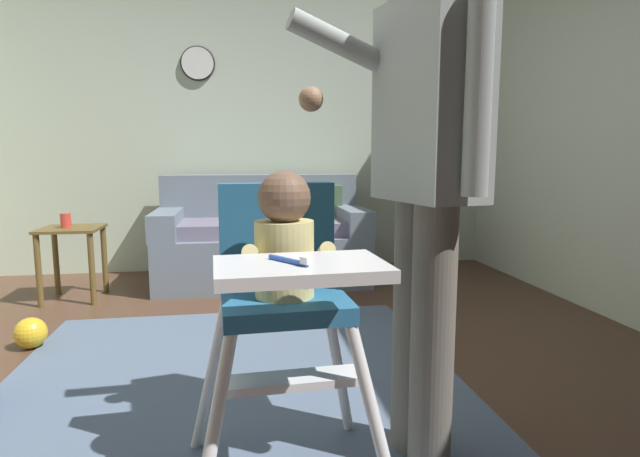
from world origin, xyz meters
The scene contains 10 objects.
ground centered at (0.00, 0.00, -0.05)m, with size 6.33×6.58×0.10m, color #4F3526.
wall_far centered at (0.00, 2.52, 1.36)m, with size 5.53×0.06×2.71m, color beige.
area_rug centered at (0.02, -0.02, 0.00)m, with size 2.07×2.27×0.01m, color slate.
couch centered at (0.26, 2.00, 0.33)m, with size 1.67×0.86×0.86m.
high_chair centered at (0.19, -0.70, 0.68)m, with size 0.64×0.75×0.98m.
adult_standing centered at (0.65, -0.60, 0.95)m, with size 0.58×0.50×1.68m.
toy_ball centered at (-1.04, 0.67, 0.08)m, with size 0.16×0.16×0.16m, color gold.
side_table centered at (-1.10, 1.63, 0.38)m, with size 0.40×0.40×0.52m.
sippy_cup centered at (-1.13, 1.63, 0.57)m, with size 0.07×0.07×0.10m, color #D13D33.
wall_clock centered at (-0.25, 2.48, 1.80)m, with size 0.29×0.04×0.29m.
Camera 1 is at (0.06, -2.14, 1.01)m, focal length 28.56 mm.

